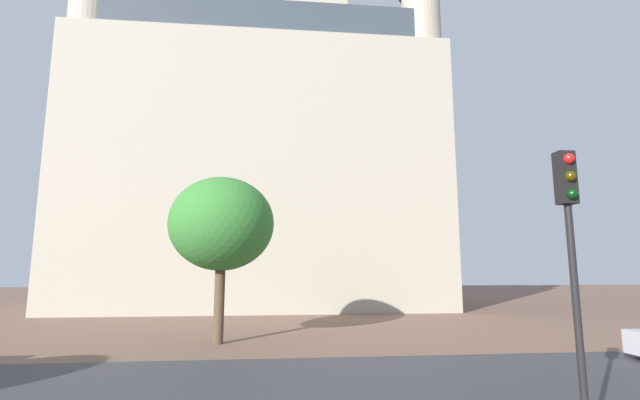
# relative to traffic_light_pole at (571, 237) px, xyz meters

# --- Properties ---
(ground_plane) EXTENTS (120.00, 120.00, 0.00)m
(ground_plane) POSITION_rel_traffic_light_pole_xyz_m (-3.27, 4.60, -3.34)
(ground_plane) COLOR brown
(street_asphalt_strip) EXTENTS (120.00, 7.12, 0.00)m
(street_asphalt_strip) POSITION_rel_traffic_light_pole_xyz_m (-3.27, 4.22, -3.33)
(street_asphalt_strip) COLOR #38383D
(street_asphalt_strip) RESTS_ON ground_plane
(landmark_building) EXTENTS (26.35, 10.24, 39.74)m
(landmark_building) POSITION_rel_traffic_light_pole_xyz_m (-5.40, 25.68, 8.35)
(landmark_building) COLOR #B2A893
(landmark_building) RESTS_ON ground_plane
(traffic_light_pole) EXTENTS (0.28, 0.34, 4.78)m
(traffic_light_pole) POSITION_rel_traffic_light_pole_xyz_m (0.00, 0.00, 0.00)
(traffic_light_pole) COLOR black
(traffic_light_pole) RESTS_ON ground_plane
(tree_curb_far) EXTENTS (4.07, 4.07, 6.39)m
(tree_curb_far) POSITION_rel_traffic_light_pole_xyz_m (-6.93, 10.74, 1.20)
(tree_curb_far) COLOR brown
(tree_curb_far) RESTS_ON ground_plane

